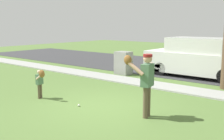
% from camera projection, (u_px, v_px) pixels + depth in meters
% --- Properties ---
extents(ground_plane, '(48.00, 48.00, 0.00)m').
position_uv_depth(ground_plane, '(158.00, 87.00, 11.22)').
color(ground_plane, '#567538').
extents(sidewalk_strip, '(36.00, 1.20, 0.06)m').
position_uv_depth(sidewalk_strip, '(160.00, 86.00, 11.29)').
color(sidewalk_strip, '#A3A39E').
rests_on(sidewalk_strip, ground).
extents(road_surface, '(36.00, 6.80, 0.02)m').
position_uv_depth(road_surface, '(206.00, 71.00, 15.09)').
color(road_surface, '#38383A').
rests_on(road_surface, ground).
extents(person_adult, '(0.68, 0.73, 1.74)m').
position_uv_depth(person_adult, '(146.00, 78.00, 7.39)').
color(person_adult, brown).
rests_on(person_adult, ground).
extents(person_child, '(0.50, 0.36, 1.04)m').
position_uv_depth(person_child, '(40.00, 80.00, 9.29)').
color(person_child, brown).
rests_on(person_child, ground).
extents(baseball, '(0.07, 0.07, 0.07)m').
position_uv_depth(baseball, '(79.00, 105.00, 8.53)').
color(baseball, white).
rests_on(baseball, ground).
extents(utility_cabinet, '(0.76, 0.62, 1.16)m').
position_uv_depth(utility_cabinet, '(123.00, 63.00, 13.93)').
color(utility_cabinet, gray).
rests_on(utility_cabinet, ground).
extents(parked_van_white, '(5.00, 1.95, 1.88)m').
position_uv_depth(parked_van_white, '(198.00, 58.00, 13.21)').
color(parked_van_white, silver).
rests_on(parked_van_white, road_surface).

